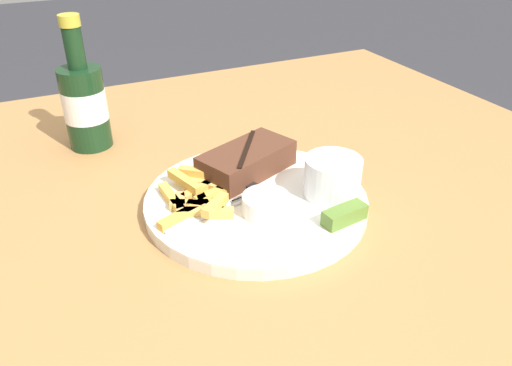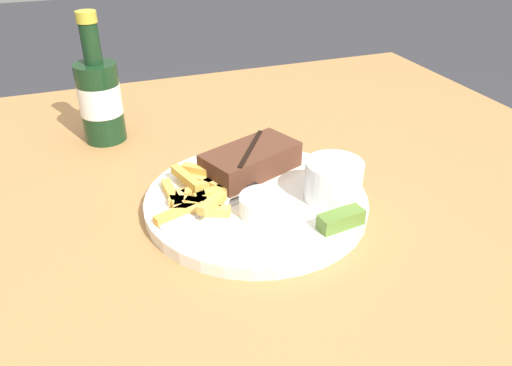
% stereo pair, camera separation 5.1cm
% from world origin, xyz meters
% --- Properties ---
extents(dining_table, '(1.19, 1.14, 0.76)m').
position_xyz_m(dining_table, '(0.00, 0.00, 0.68)').
color(dining_table, '#A87542').
rests_on(dining_table, ground_plane).
extents(dinner_plate, '(0.30, 0.30, 0.02)m').
position_xyz_m(dinner_plate, '(0.00, 0.00, 0.77)').
color(dinner_plate, silver).
rests_on(dinner_plate, dining_table).
extents(steak_portion, '(0.16, 0.12, 0.04)m').
position_xyz_m(steak_portion, '(0.02, 0.06, 0.79)').
color(steak_portion, '#512D1E').
rests_on(steak_portion, dinner_plate).
extents(fries_pile, '(0.13, 0.13, 0.02)m').
position_xyz_m(fries_pile, '(-0.08, 0.02, 0.78)').
color(fries_pile, gold).
rests_on(fries_pile, dinner_plate).
extents(coleslaw_cup, '(0.08, 0.08, 0.05)m').
position_xyz_m(coleslaw_cup, '(0.09, -0.04, 0.80)').
color(coleslaw_cup, white).
rests_on(coleslaw_cup, dinner_plate).
extents(dipping_sauce_cup, '(0.06, 0.06, 0.03)m').
position_xyz_m(dipping_sauce_cup, '(-0.01, -0.04, 0.79)').
color(dipping_sauce_cup, silver).
rests_on(dipping_sauce_cup, dinner_plate).
extents(pickle_spear, '(0.06, 0.03, 0.02)m').
position_xyz_m(pickle_spear, '(0.07, -0.10, 0.78)').
color(pickle_spear, '#567A2D').
rests_on(pickle_spear, dinner_plate).
extents(fork_utensil, '(0.13, 0.04, 0.00)m').
position_xyz_m(fork_utensil, '(-0.08, -0.02, 0.78)').
color(fork_utensil, '#B7B7BC').
rests_on(fork_utensil, dinner_plate).
extents(knife_utensil, '(0.06, 0.16, 0.01)m').
position_xyz_m(knife_utensil, '(-0.00, 0.04, 0.78)').
color(knife_utensil, '#B7B7BC').
rests_on(knife_utensil, dinner_plate).
extents(beer_bottle, '(0.07, 0.07, 0.22)m').
position_xyz_m(beer_bottle, '(-0.17, 0.29, 0.83)').
color(beer_bottle, '#143319').
rests_on(beer_bottle, dining_table).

